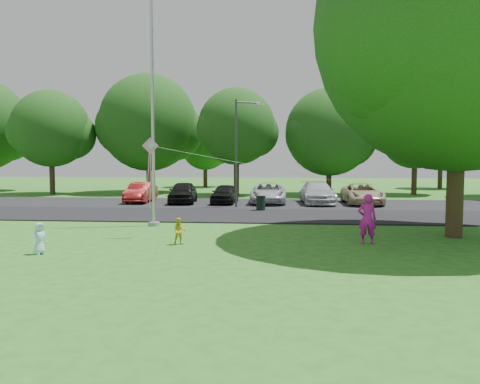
# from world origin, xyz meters

# --- Properties ---
(ground) EXTENTS (120.00, 120.00, 0.00)m
(ground) POSITION_xyz_m (0.00, 0.00, 0.00)
(ground) COLOR #276C1C
(ground) RESTS_ON ground
(park_road) EXTENTS (60.00, 6.00, 0.06)m
(park_road) POSITION_xyz_m (0.00, 9.00, 0.03)
(park_road) COLOR black
(park_road) RESTS_ON ground
(parking_strip) EXTENTS (42.00, 7.00, 0.06)m
(parking_strip) POSITION_xyz_m (0.00, 15.50, 0.03)
(parking_strip) COLOR black
(parking_strip) RESTS_ON ground
(flagpole) EXTENTS (0.50, 0.50, 10.00)m
(flagpole) POSITION_xyz_m (-3.50, 5.00, 4.17)
(flagpole) COLOR #B7BABF
(flagpole) RESTS_ON ground
(street_lamp) EXTENTS (1.74, 0.88, 6.53)m
(street_lamp) POSITION_xyz_m (-0.38, 13.00, 3.92)
(street_lamp) COLOR #3F3F44
(street_lamp) RESTS_ON ground
(trash_can) EXTENTS (0.55, 0.55, 0.87)m
(trash_can) POSITION_xyz_m (0.95, 11.29, 0.44)
(trash_can) COLOR black
(trash_can) RESTS_ON ground
(big_tree) EXTENTS (11.25, 10.72, 13.19)m
(big_tree) POSITION_xyz_m (8.57, 2.94, 7.52)
(big_tree) COLOR #332316
(big_tree) RESTS_ON ground
(tree_row) EXTENTS (64.35, 11.94, 10.88)m
(tree_row) POSITION_xyz_m (1.59, 24.23, 5.71)
(tree_row) COLOR #332316
(tree_row) RESTS_ON ground
(horizon_trees) EXTENTS (77.46, 7.20, 7.02)m
(horizon_trees) POSITION_xyz_m (4.06, 33.88, 4.30)
(horizon_trees) COLOR #332316
(horizon_trees) RESTS_ON ground
(parked_cars) EXTENTS (16.60, 5.04, 1.43)m
(parked_cars) POSITION_xyz_m (1.13, 15.47, 0.74)
(parked_cars) COLOR maroon
(parked_cars) RESTS_ON ground
(woman) EXTENTS (0.66, 0.45, 1.76)m
(woman) POSITION_xyz_m (5.11, 1.28, 0.88)
(woman) COLOR #C41A94
(woman) RESTS_ON ground
(child_yellow) EXTENTS (0.53, 0.46, 0.94)m
(child_yellow) POSITION_xyz_m (-1.36, 0.58, 0.47)
(child_yellow) COLOR gold
(child_yellow) RESTS_ON ground
(child_blue) EXTENTS (0.53, 0.58, 0.99)m
(child_blue) POSITION_xyz_m (-5.34, -1.42, 0.50)
(child_blue) COLOR #A6E0FF
(child_blue) RESTS_ON ground
(kite) EXTENTS (8.17, 0.96, 2.69)m
(kite) POSITION_xyz_m (-2.54, 1.95, 3.00)
(kite) COLOR pink
(kite) RESTS_ON ground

